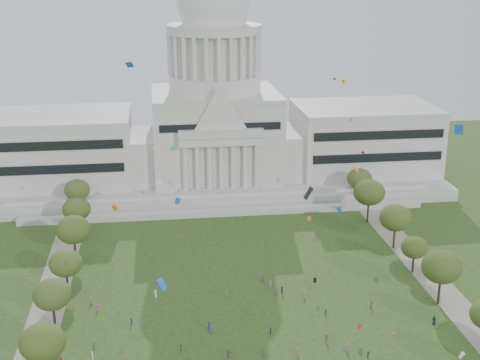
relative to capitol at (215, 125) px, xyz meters
The scene contains 25 objects.
ground 115.76m from the capitol, 90.00° to the right, with size 400.00×400.00×0.00m, color #2A451B.
capitol is the anchor object (origin of this frame).
path_left 98.93m from the capitol, 119.87° to the right, with size 8.00×160.00×0.04m, color gray.
path_right 98.93m from the capitol, 60.13° to the right, with size 8.00×160.00×0.04m, color gray.
row_tree_l_1 125.32m from the capitol, 110.71° to the right, with size 8.86×8.86×12.59m.
row_tree_l_2 107.19m from the capitol, 115.07° to the right, with size 8.42×8.42×11.97m.
row_tree_r_2 106.56m from the capitol, 65.33° to the right, with size 9.55×9.55×13.58m.
row_tree_l_3 92.14m from the capitol, 118.96° to the right, with size 8.12×8.12×11.55m.
row_tree_r_3 91.98m from the capitol, 60.70° to the right, with size 7.01×7.01×9.98m.
row_tree_l_4 76.50m from the capitol, 125.78° to the right, with size 9.29×9.29×13.21m.
row_tree_r_4 78.81m from the capitol, 54.84° to the right, with size 9.19×9.19×13.06m.
row_tree_l_5 63.64m from the capitol, 136.72° to the right, with size 8.33×8.33×11.85m.
row_tree_r_5 62.67m from the capitol, 44.94° to the right, with size 9.82×9.82×13.96m.
row_tree_l_6 54.69m from the capitol, 152.45° to the right, with size 8.19×8.19×11.64m.
row_tree_r_6 54.32m from the capitol, 28.99° to the right, with size 8.42×8.42×11.97m.
person_0 114.37m from the capitol, 69.54° to the right, with size 1.00×0.65×2.04m, color #26262B.
person_2 102.42m from the capitol, 73.91° to the right, with size 0.82×0.50×1.68m, color olive.
person_3 112.03m from the capitol, 82.97° to the right, with size 1.28×0.66×1.98m, color #4C4C51.
person_4 106.82m from the capitol, 88.85° to the right, with size 0.99×0.54×1.69m, color navy.
person_5 114.57m from the capitol, 94.07° to the right, with size 1.82×0.72×1.96m, color #994C8C.
person_8 112.15m from the capitol, 99.25° to the right, with size 0.74×0.46×1.53m, color #33723F.
person_9 120.09m from the capitol, 80.01° to the right, with size 1.06×0.55×1.64m, color #26262B.
person_10 101.78m from the capitol, 80.67° to the right, with size 0.95×0.52×1.62m, color #4C4C51.
distant_crowd 101.36m from the capitol, 98.05° to the right, with size 59.32×39.18×1.92m.
kite_swarm 106.87m from the capitol, 88.08° to the right, with size 91.33×99.34×54.37m.
Camera 1 is at (-20.98, -117.67, 77.85)m, focal length 50.00 mm.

